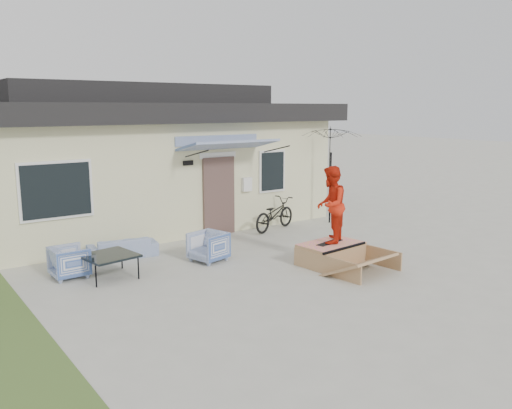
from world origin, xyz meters
TOP-DOWN VIEW (x-y plane):
  - ground at (0.00, 0.00)m, footprint 90.00×90.00m
  - house at (0.00, 7.99)m, footprint 10.80×8.49m
  - loveseat at (-1.96, 3.91)m, footprint 1.60×0.72m
  - armchair_left at (-3.39, 3.13)m, footprint 0.66×0.70m
  - armchair_right at (-0.53, 2.47)m, footprint 0.82×0.85m
  - coffee_table at (-2.75, 2.65)m, footprint 1.10×1.10m
  - bicycle at (2.54, 4.01)m, footprint 1.82×1.08m
  - patio_umbrella at (4.47, 3.80)m, footprint 2.12×2.03m
  - skate_ramp at (1.56, 0.72)m, footprint 1.52×1.92m
  - skateboard at (1.56, 0.77)m, footprint 0.80×0.35m
  - skater at (1.56, 0.77)m, footprint 1.04×1.00m

SIDE VIEW (x-z plane):
  - ground at x=0.00m, z-range 0.00..0.00m
  - skate_ramp at x=1.56m, z-range 0.00..0.45m
  - coffee_table at x=-2.75m, z-range 0.00..0.48m
  - loveseat at x=-1.96m, z-range 0.00..0.60m
  - armchair_left at x=-3.39m, z-range 0.00..0.71m
  - armchair_right at x=-0.53m, z-range 0.00..0.73m
  - skateboard at x=1.56m, z-range 0.45..0.50m
  - bicycle at x=2.54m, z-range 0.00..1.10m
  - skater at x=1.56m, z-range 0.50..2.19m
  - patio_umbrella at x=4.47m, z-range 0.65..2.85m
  - house at x=0.00m, z-range -0.11..3.99m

